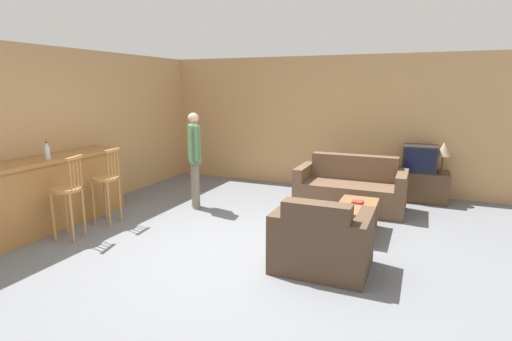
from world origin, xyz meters
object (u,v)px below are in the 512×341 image
(coffee_table, at_px, (356,209))
(tv, at_px, (420,158))
(armchair_near, at_px, (321,243))
(table_lamp, at_px, (444,150))
(tv_unit, at_px, (418,186))
(book_on_table, at_px, (358,202))
(bar_chair_mid, at_px, (106,184))
(bar_chair_near, at_px, (68,196))
(person_by_window, at_px, (194,155))
(couch_far, at_px, (350,190))
(bottle, at_px, (47,151))

(coffee_table, distance_m, tv, 2.30)
(armchair_near, height_order, table_lamp, table_lamp)
(tv_unit, xyz_separation_m, book_on_table, (-0.75, -2.06, 0.17))
(bar_chair_mid, distance_m, book_on_table, 3.66)
(coffee_table, bearing_deg, armchair_near, -97.88)
(table_lamp, bearing_deg, bar_chair_near, -140.52)
(tv, bearing_deg, armchair_near, -105.11)
(table_lamp, distance_m, person_by_window, 4.27)
(couch_far, height_order, person_by_window, person_by_window)
(table_lamp, bearing_deg, bottle, -144.47)
(coffee_table, distance_m, book_on_table, 0.11)
(couch_far, bearing_deg, tv, 42.78)
(coffee_table, relative_size, tv, 1.68)
(table_lamp, bearing_deg, person_by_window, -152.99)
(tv, bearing_deg, bottle, -142.44)
(couch_far, distance_m, armchair_near, 2.46)
(couch_far, distance_m, tv_unit, 1.41)
(armchair_near, relative_size, book_on_table, 6.98)
(tv_unit, relative_size, book_on_table, 6.84)
(couch_far, distance_m, bottle, 4.66)
(couch_far, relative_size, armchair_near, 1.70)
(tv_unit, height_order, person_by_window, person_by_window)
(bar_chair_mid, height_order, tv, bar_chair_mid)
(person_by_window, bearing_deg, tv_unit, 29.43)
(bar_chair_near, height_order, table_lamp, bar_chair_near)
(bar_chair_mid, relative_size, table_lamp, 2.07)
(bar_chair_near, bearing_deg, bar_chair_mid, 89.97)
(tv, xyz_separation_m, book_on_table, (-0.75, -2.06, -0.33))
(bar_chair_near, relative_size, armchair_near, 1.09)
(bar_chair_mid, distance_m, couch_far, 3.88)
(couch_far, xyz_separation_m, bottle, (-3.71, -2.69, 0.82))
(coffee_table, xyz_separation_m, book_on_table, (-0.00, 0.08, 0.08))
(bar_chair_near, xyz_separation_m, armchair_near, (3.33, 0.39, -0.28))
(bar_chair_near, height_order, bottle, bottle)
(armchair_near, xyz_separation_m, tv_unit, (0.92, 3.42, -0.05))
(bar_chair_near, height_order, armchair_near, bar_chair_near)
(tv_unit, relative_size, person_by_window, 0.64)
(bar_chair_mid, height_order, tv_unit, bar_chair_mid)
(couch_far, height_order, bottle, bottle)
(armchair_near, distance_m, bottle, 3.91)
(table_lamp, bearing_deg, book_on_table, -118.35)
(book_on_table, bearing_deg, bar_chair_mid, -163.46)
(bottle, xyz_separation_m, table_lamp, (5.11, 3.65, -0.21))
(bar_chair_near, xyz_separation_m, book_on_table, (3.51, 1.74, -0.16))
(armchair_near, xyz_separation_m, book_on_table, (0.18, 1.35, 0.12))
(armchair_near, bearing_deg, table_lamp, 69.32)
(book_on_table, distance_m, person_by_window, 2.74)
(bar_chair_near, relative_size, tv_unit, 1.11)
(coffee_table, xyz_separation_m, table_lamp, (1.11, 2.14, 0.58))
(tv, distance_m, bottle, 5.99)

